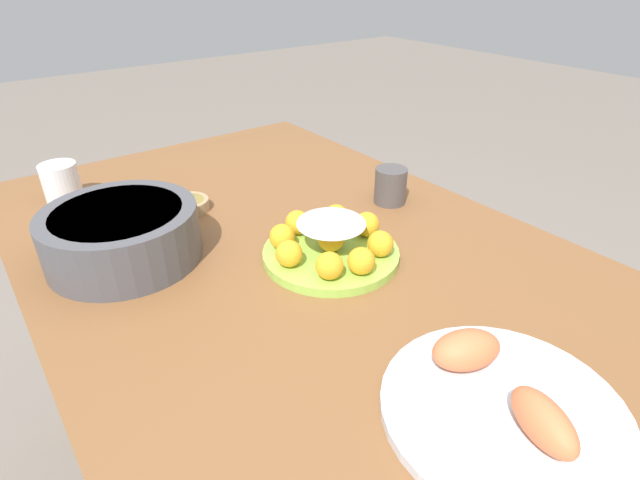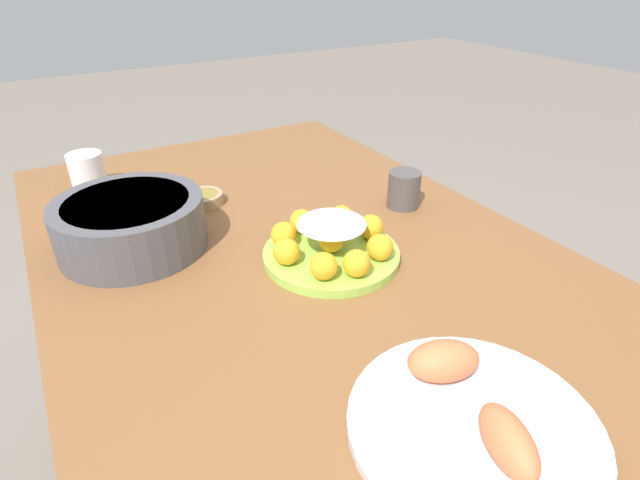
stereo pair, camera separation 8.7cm
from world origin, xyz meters
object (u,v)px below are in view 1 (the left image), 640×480
Objects in this scene: seafood_platter at (501,401)px; sauce_bowl at (188,204)px; serving_bowl at (122,233)px; dining_table at (310,306)px; cake_plate at (331,244)px; cup_near at (390,186)px; cup_far at (62,184)px.

sauce_bowl is at bearing 5.58° from seafood_platter.
serving_bowl is at bearing 21.44° from seafood_platter.
dining_table is 0.42m from seafood_platter.
dining_table is 0.35m from sauce_bowl.
cake_plate reaches higher than sauce_bowl.
serving_bowl reaches higher than cup_near.
dining_table is at bearing -2.03° from seafood_platter.
cup_near is at bearing -72.38° from dining_table.
cup_near is (0.10, -0.25, 0.01)m from cake_plate.
seafood_platter is (-0.72, -0.07, 0.00)m from sauce_bowl.
cup_near is 0.71m from cup_far.
sauce_bowl is (0.33, 0.12, -0.01)m from cake_plate.
serving_bowl is 0.31m from cup_far.
sauce_bowl reaches higher than dining_table.
cake_plate is 0.27m from cup_near.
cake_plate is at bearing -159.77° from sauce_bowl.
cup_far is (0.31, 0.03, -0.01)m from serving_bowl.
cake_plate is 0.92× the size of serving_bowl.
cake_plate is 0.36m from serving_bowl.
cake_plate is (-0.01, -0.04, 0.13)m from dining_table.
cup_far is at bearing 31.13° from cake_plate.
cake_plate is 3.13× the size of cup_near.
sauce_bowl is at bearing 58.26° from cup_near.
cake_plate is at bearing -7.46° from seafood_platter.
sauce_bowl is 0.28m from cup_far.
serving_bowl reaches higher than dining_table.
cup_far reaches higher than cup_near.
seafood_platter is at bearing -174.42° from sauce_bowl.
serving_bowl reaches higher than cake_plate.
cake_plate is at bearing -126.92° from serving_bowl.
cake_plate is 2.76× the size of cup_far.
cup_far reaches higher than dining_table.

